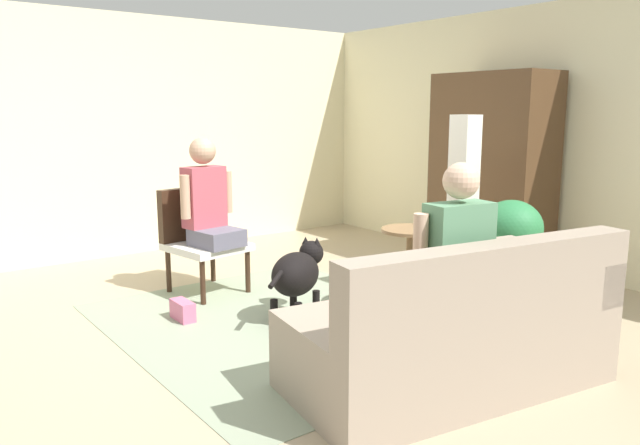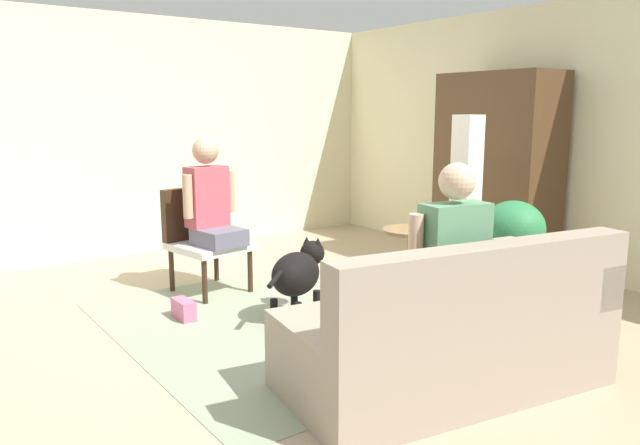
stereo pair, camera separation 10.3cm
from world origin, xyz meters
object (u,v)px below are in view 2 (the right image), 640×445
at_px(person_on_armchair, 210,200).
at_px(person_on_couch, 447,254).
at_px(potted_plant, 512,246).
at_px(handbag, 184,309).
at_px(armoire_cabinet, 497,173).
at_px(couch, 454,335).
at_px(dog, 298,272).
at_px(armchair, 201,232).
at_px(column_lamp, 465,211).
at_px(round_end_table, 411,267).

bearing_deg(person_on_armchair, person_on_couch, 6.01).
height_order(person_on_couch, person_on_armchair, person_on_armchair).
bearing_deg(potted_plant, handbag, -123.90).
height_order(potted_plant, armoire_cabinet, armoire_cabinet).
height_order(couch, dog, couch).
distance_m(couch, handbag, 2.11).
bearing_deg(couch, dog, -177.54).
xyz_separation_m(armoire_cabinet, handbag, (-0.38, -3.08, -0.87)).
relative_size(armchair, handbag, 3.66).
distance_m(column_lamp, handbag, 2.31).
distance_m(round_end_table, potted_plant, 0.77).
xyz_separation_m(potted_plant, handbag, (-1.37, -2.03, -0.47)).
relative_size(potted_plant, handbag, 3.66).
bearing_deg(armchair, handbag, -35.65).
bearing_deg(armoire_cabinet, person_on_couch, -56.94).
relative_size(round_end_table, column_lamp, 0.44).
height_order(person_on_couch, round_end_table, person_on_couch).
relative_size(couch, armoire_cabinet, 1.02).
distance_m(couch, armoire_cabinet, 2.87).
xyz_separation_m(column_lamp, handbag, (-0.91, -2.02, -0.67)).
height_order(person_on_armchair, round_end_table, person_on_armchair).
distance_m(dog, handbag, 0.90).
distance_m(person_on_armchair, column_lamp, 2.08).
distance_m(person_on_couch, round_end_table, 1.33).
xyz_separation_m(couch, person_on_armchair, (-2.44, -0.27, 0.48)).
relative_size(person_on_couch, dog, 1.17).
distance_m(couch, potted_plant, 1.42).
bearing_deg(dog, handbag, -125.50).
xyz_separation_m(couch, handbag, (-1.95, -0.76, -0.24)).
distance_m(armchair, round_end_table, 1.83).
xyz_separation_m(round_end_table, dog, (-0.38, -0.78, 0.00)).
relative_size(person_on_couch, column_lamp, 0.55).
distance_m(armoire_cabinet, handbag, 3.22).
distance_m(potted_plant, handbag, 2.49).
height_order(potted_plant, column_lamp, column_lamp).
xyz_separation_m(person_on_armchair, potted_plant, (1.86, 1.55, -0.25)).
height_order(person_on_armchair, column_lamp, column_lamp).
distance_m(round_end_table, armoire_cabinet, 1.78).
bearing_deg(person_on_couch, person_on_armchair, -173.99).
bearing_deg(couch, potted_plant, 114.66).
relative_size(couch, column_lamp, 1.27).
xyz_separation_m(armchair, dog, (1.13, 0.24, -0.15)).
relative_size(round_end_table, dog, 0.93).
relative_size(dog, armoire_cabinet, 0.37).
distance_m(armchair, person_on_armchair, 0.33).
height_order(armchair, round_end_table, armchair).
distance_m(dog, column_lamp, 1.44).
height_order(person_on_armchair, armoire_cabinet, armoire_cabinet).
xyz_separation_m(person_on_couch, potted_plant, (-0.53, 1.30, -0.22)).
bearing_deg(armchair, couch, 6.56).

